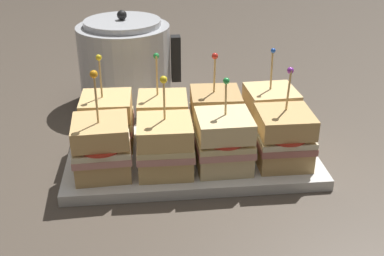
{
  "coord_description": "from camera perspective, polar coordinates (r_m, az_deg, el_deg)",
  "views": [
    {
      "loc": [
        -0.07,
        -0.7,
        0.42
      ],
      "look_at": [
        0.0,
        0.0,
        0.06
      ],
      "focal_mm": 45.0,
      "sensor_mm": 36.0,
      "label": 1
    }
  ],
  "objects": [
    {
      "name": "kettle_steel",
      "position": [
        1.04,
        -7.9,
        7.75
      ],
      "size": [
        0.21,
        0.19,
        0.2
      ],
      "color": "#B7BABF",
      "rests_on": "ground_plane"
    },
    {
      "name": "sandwich_front_far_right",
      "position": [
        0.78,
        10.77,
        -1.15
      ],
      "size": [
        0.09,
        0.09,
        0.16
      ],
      "color": "tan",
      "rests_on": "serving_platter"
    },
    {
      "name": "sandwich_front_far_left",
      "position": [
        0.75,
        -10.62,
        -2.28
      ],
      "size": [
        0.09,
        0.09,
        0.17
      ],
      "color": "tan",
      "rests_on": "serving_platter"
    },
    {
      "name": "serving_platter",
      "position": [
        0.81,
        0.0,
        -3.49
      ],
      "size": [
        0.41,
        0.22,
        0.02
      ],
      "color": "silver",
      "rests_on": "ground_plane"
    },
    {
      "name": "sandwich_front_center_left",
      "position": [
        0.74,
        -3.22,
        -2.13
      ],
      "size": [
        0.09,
        0.09,
        0.16
      ],
      "color": "tan",
      "rests_on": "serving_platter"
    },
    {
      "name": "sandwich_back_far_left",
      "position": [
        0.83,
        -9.98,
        0.8
      ],
      "size": [
        0.09,
        0.09,
        0.16
      ],
      "color": "tan",
      "rests_on": "serving_platter"
    },
    {
      "name": "sandwich_back_far_right",
      "position": [
        0.86,
        9.23,
        1.78
      ],
      "size": [
        0.09,
        0.09,
        0.16
      ],
      "color": "#DBB77A",
      "rests_on": "serving_platter"
    },
    {
      "name": "sandwich_back_center_right",
      "position": [
        0.84,
        2.77,
        1.46
      ],
      "size": [
        0.09,
        0.09,
        0.16
      ],
      "color": "tan",
      "rests_on": "serving_platter"
    },
    {
      "name": "sandwich_back_center_left",
      "position": [
        0.83,
        -3.46,
        1.0
      ],
      "size": [
        0.09,
        0.09,
        0.16
      ],
      "color": "tan",
      "rests_on": "serving_platter"
    },
    {
      "name": "sandwich_front_center_right",
      "position": [
        0.75,
        3.76,
        -1.62
      ],
      "size": [
        0.09,
        0.09,
        0.15
      ],
      "color": "beige",
      "rests_on": "serving_platter"
    },
    {
      "name": "ground_plane",
      "position": [
        0.82,
        0.0,
        -4.03
      ],
      "size": [
        6.0,
        6.0,
        0.0
      ],
      "primitive_type": "plane",
      "color": "#4C4238"
    }
  ]
}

